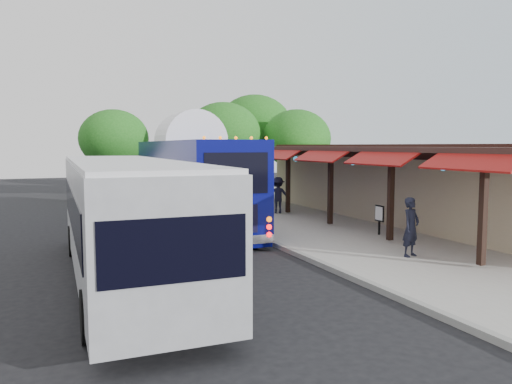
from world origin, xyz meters
name	(u,v)px	position (x,y,z in m)	size (l,w,h in m)	color
ground	(294,255)	(0.00, 0.00, 0.00)	(90.00, 90.00, 0.00)	black
sidewalk	(354,225)	(5.00, 4.00, 0.07)	(10.00, 40.00, 0.15)	#9E9B93
curb	(249,233)	(0.05, 4.00, 0.07)	(0.20, 40.00, 0.16)	gray
station_shelter	(417,183)	(8.38, 4.00, 1.85)	(8.15, 20.00, 3.60)	tan
coach_bus	(190,177)	(-1.45, 7.15, 2.15)	(3.00, 12.62, 4.01)	#070A5A
city_bus	(124,214)	(-5.45, -0.84, 1.75)	(2.78, 11.83, 3.17)	gray
ped_a	(411,227)	(2.92, -2.09, 1.06)	(0.66, 0.44, 1.82)	black
ped_b	(257,205)	(0.60, 4.45, 1.13)	(0.95, 0.74, 1.96)	black
ped_c	(247,192)	(2.91, 11.28, 0.98)	(0.97, 0.41, 1.66)	black
ped_d	(278,195)	(3.40, 8.36, 1.06)	(1.18, 0.68, 1.82)	black
sign_board	(379,215)	(4.34, 1.35, 0.91)	(0.07, 0.51, 1.13)	black
tree_left	(223,134)	(3.72, 17.53, 4.28)	(5.02, 5.02, 6.42)	#382314
tree_mid	(255,127)	(7.76, 21.76, 4.98)	(5.83, 5.83, 7.46)	#382314
tree_right	(296,139)	(8.58, 16.32, 4.00)	(4.69, 4.69, 6.00)	#382314
tree_far	(114,139)	(-2.90, 21.23, 4.00)	(4.69, 4.69, 6.01)	#382314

